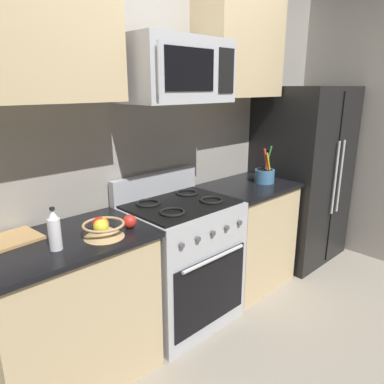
{
  "coord_description": "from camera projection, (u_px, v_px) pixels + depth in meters",
  "views": [
    {
      "loc": [
        -1.6,
        -1.11,
        1.71
      ],
      "look_at": [
        -0.0,
        0.56,
        1.03
      ],
      "focal_mm": 33.73,
      "sensor_mm": 36.0,
      "label": 1
    }
  ],
  "objects": [
    {
      "name": "ground_plane",
      "position": [
        252.0,
        364.0,
        2.31
      ],
      "size": [
        16.0,
        16.0,
        0.0
      ],
      "primitive_type": "plane",
      "color": "gray"
    },
    {
      "name": "wall_back",
      "position": [
        146.0,
        143.0,
        2.67
      ],
      "size": [
        8.0,
        0.1,
        2.6
      ],
      "primitive_type": "cube",
      "color": "#9E998E",
      "rests_on": "ground"
    },
    {
      "name": "counter_left",
      "position": [
        71.0,
        311.0,
        2.08
      ],
      "size": [
        0.93,
        0.61,
        0.91
      ],
      "color": "tan",
      "rests_on": "ground"
    },
    {
      "name": "range_oven",
      "position": [
        181.0,
        261.0,
        2.65
      ],
      "size": [
        0.76,
        0.65,
        1.09
      ],
      "color": "#B2B5BA",
      "rests_on": "ground"
    },
    {
      "name": "counter_right",
      "position": [
        246.0,
        234.0,
        3.17
      ],
      "size": [
        0.77,
        0.61,
        0.91
      ],
      "color": "tan",
      "rests_on": "ground"
    },
    {
      "name": "refrigerator",
      "position": [
        302.0,
        175.0,
        3.6
      ],
      "size": [
        0.88,
        0.72,
        1.71
      ],
      "color": "black",
      "rests_on": "ground"
    },
    {
      "name": "microwave",
      "position": [
        176.0,
        71.0,
        2.29
      ],
      "size": [
        0.71,
        0.44,
        0.4
      ],
      "color": "#B2B5BA"
    },
    {
      "name": "upper_cabinets_left",
      "position": [
        25.0,
        23.0,
        1.75
      ],
      "size": [
        0.92,
        0.34,
        0.76
      ],
      "color": "tan"
    },
    {
      "name": "upper_cabinets_right",
      "position": [
        239.0,
        47.0,
        2.84
      ],
      "size": [
        0.76,
        0.34,
        0.76
      ],
      "color": "tan"
    },
    {
      "name": "utensil_crock",
      "position": [
        265.0,
        175.0,
        3.09
      ],
      "size": [
        0.17,
        0.17,
        0.32
      ],
      "color": "teal",
      "rests_on": "counter_right"
    },
    {
      "name": "fruit_basket",
      "position": [
        103.0,
        228.0,
        1.98
      ],
      "size": [
        0.23,
        0.23,
        0.11
      ],
      "color": "tan",
      "rests_on": "counter_left"
    },
    {
      "name": "apple_loose",
      "position": [
        130.0,
        222.0,
        2.1
      ],
      "size": [
        0.08,
        0.08,
        0.08
      ],
      "primitive_type": "sphere",
      "color": "red",
      "rests_on": "counter_left"
    },
    {
      "name": "cutting_board",
      "position": [
        10.0,
        240.0,
        1.93
      ],
      "size": [
        0.31,
        0.26,
        0.02
      ],
      "primitive_type": "cube",
      "rotation": [
        0.0,
        0.0,
        0.1
      ],
      "color": "tan",
      "rests_on": "counter_left"
    },
    {
      "name": "bottle_vinegar",
      "position": [
        54.0,
        230.0,
        1.81
      ],
      "size": [
        0.06,
        0.06,
        0.23
      ],
      "color": "silver",
      "rests_on": "counter_left"
    }
  ]
}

